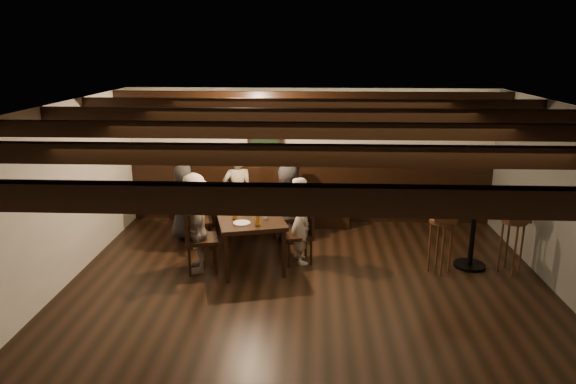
# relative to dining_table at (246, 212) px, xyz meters

# --- Properties ---
(room) EXTENTS (7.00, 7.00, 7.00)m
(room) POSITION_rel_dining_table_xyz_m (0.67, 0.41, 0.38)
(room) COLOR black
(room) RESTS_ON ground
(dining_table) EXTENTS (1.38, 2.17, 0.75)m
(dining_table) POSITION_rel_dining_table_xyz_m (0.00, 0.00, 0.00)
(dining_table) COLOR black
(dining_table) RESTS_ON floor
(chair_left_near) EXTENTS (0.51, 0.51, 0.91)m
(chair_left_near) POSITION_rel_dining_table_xyz_m (-0.81, 0.25, -0.41)
(chair_left_near) COLOR black
(chair_left_near) RESTS_ON floor
(chair_left_far) EXTENTS (0.55, 0.55, 0.99)m
(chair_left_far) POSITION_rel_dining_table_xyz_m (-0.58, -0.62, -0.39)
(chair_left_far) COLOR black
(chair_left_far) RESTS_ON floor
(chair_right_near) EXTENTS (0.47, 0.47, 0.85)m
(chair_right_near) POSITION_rel_dining_table_xyz_m (0.58, 0.62, -0.43)
(chair_right_near) COLOR black
(chair_right_near) RESTS_ON floor
(chair_right_far) EXTENTS (0.49, 0.49, 0.89)m
(chair_right_far) POSITION_rel_dining_table_xyz_m (0.81, -0.25, -0.42)
(chair_right_far) COLOR black
(chair_right_far) RESTS_ON floor
(person_bench_left) EXTENTS (0.70, 0.54, 1.26)m
(person_bench_left) POSITION_rel_dining_table_xyz_m (-1.10, 0.64, -0.06)
(person_bench_left) COLOR #242427
(person_bench_left) RESTS_ON floor
(person_bench_centre) EXTENTS (0.57, 0.45, 1.38)m
(person_bench_centre) POSITION_rel_dining_table_xyz_m (-0.27, 1.02, 0.00)
(person_bench_centre) COLOR gray
(person_bench_centre) RESTS_ON floor
(person_bench_right) EXTENTS (0.71, 0.61, 1.25)m
(person_bench_right) POSITION_rel_dining_table_xyz_m (0.64, 1.10, -0.06)
(person_bench_right) COLOR maroon
(person_bench_right) RESTS_ON floor
(person_left_near) EXTENTS (0.63, 0.87, 1.21)m
(person_left_near) POSITION_rel_dining_table_xyz_m (-0.84, 0.24, -0.08)
(person_left_near) COLOR #BAB19D
(person_left_near) RESTS_ON floor
(person_left_far) EXTENTS (0.46, 0.76, 1.20)m
(person_left_far) POSITION_rel_dining_table_xyz_m (-0.61, -0.63, -0.09)
(person_left_far) COLOR gray
(person_left_far) RESTS_ON floor
(person_right_near) EXTENTS (0.56, 0.71, 1.29)m
(person_right_near) POSITION_rel_dining_table_xyz_m (0.61, 0.63, -0.05)
(person_right_near) COLOR black
(person_right_near) RESTS_ON floor
(person_right_far) EXTENTS (0.42, 0.53, 1.29)m
(person_right_far) POSITION_rel_dining_table_xyz_m (0.84, -0.24, -0.04)
(person_right_far) COLOR #B9AB9C
(person_right_far) RESTS_ON floor
(pint_a) EXTENTS (0.07, 0.07, 0.14)m
(pint_a) POSITION_rel_dining_table_xyz_m (-0.45, 0.61, 0.13)
(pint_a) COLOR #BF7219
(pint_a) RESTS_ON dining_table
(pint_b) EXTENTS (0.07, 0.07, 0.14)m
(pint_b) POSITION_rel_dining_table_xyz_m (0.08, 0.69, 0.13)
(pint_b) COLOR #BF7219
(pint_b) RESTS_ON dining_table
(pint_c) EXTENTS (0.07, 0.07, 0.14)m
(pint_c) POSITION_rel_dining_table_xyz_m (-0.32, 0.02, 0.13)
(pint_c) COLOR #BF7219
(pint_c) RESTS_ON dining_table
(pint_d) EXTENTS (0.07, 0.07, 0.14)m
(pint_d) POSITION_rel_dining_table_xyz_m (0.24, 0.27, 0.13)
(pint_d) COLOR silver
(pint_d) RESTS_ON dining_table
(pint_e) EXTENTS (0.07, 0.07, 0.14)m
(pint_e) POSITION_rel_dining_table_xyz_m (-0.10, -0.49, 0.13)
(pint_e) COLOR #BF7219
(pint_e) RESTS_ON dining_table
(pint_f) EXTENTS (0.07, 0.07, 0.14)m
(pint_f) POSITION_rel_dining_table_xyz_m (0.33, -0.48, 0.13)
(pint_f) COLOR silver
(pint_f) RESTS_ON dining_table
(pint_g) EXTENTS (0.07, 0.07, 0.14)m
(pint_g) POSITION_rel_dining_table_xyz_m (0.25, -0.76, 0.13)
(pint_g) COLOR #BF7219
(pint_g) RESTS_ON dining_table
(plate_near) EXTENTS (0.24, 0.24, 0.01)m
(plate_near) POSITION_rel_dining_table_xyz_m (0.03, -0.72, 0.07)
(plate_near) COLOR white
(plate_near) RESTS_ON dining_table
(plate_far) EXTENTS (0.24, 0.24, 0.01)m
(plate_far) POSITION_rel_dining_table_xyz_m (0.25, -0.24, 0.07)
(plate_far) COLOR white
(plate_far) RESTS_ON dining_table
(condiment_caddy) EXTENTS (0.15, 0.10, 0.12)m
(condiment_caddy) POSITION_rel_dining_table_xyz_m (0.01, -0.05, 0.12)
(condiment_caddy) COLOR black
(condiment_caddy) RESTS_ON dining_table
(candle) EXTENTS (0.05, 0.05, 0.05)m
(candle) POSITION_rel_dining_table_xyz_m (0.04, 0.32, 0.09)
(candle) COLOR beige
(candle) RESTS_ON dining_table
(high_top_table) EXTENTS (0.62, 0.62, 1.10)m
(high_top_table) POSITION_rel_dining_table_xyz_m (3.30, -0.31, 0.03)
(high_top_table) COLOR black
(high_top_table) RESTS_ON floor
(bar_stool_left) EXTENTS (0.35, 0.36, 1.12)m
(bar_stool_left) POSITION_rel_dining_table_xyz_m (2.80, -0.52, -0.27)
(bar_stool_left) COLOR #3B1E12
(bar_stool_left) RESTS_ON floor
(bar_stool_right) EXTENTS (0.35, 0.37, 1.12)m
(bar_stool_right) POSITION_rel_dining_table_xyz_m (3.80, -0.47, -0.27)
(bar_stool_right) COLOR #3B1E12
(bar_stool_right) RESTS_ON floor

